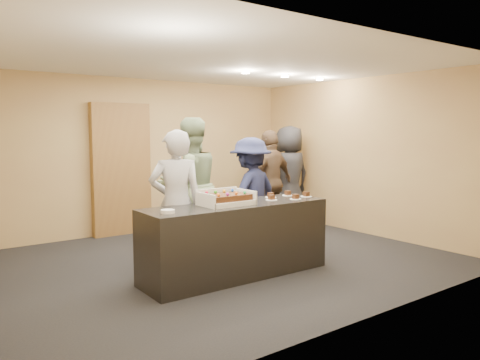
# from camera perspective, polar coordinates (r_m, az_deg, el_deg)

# --- Properties ---
(room) EXTENTS (6.04, 6.00, 2.70)m
(room) POSITION_cam_1_polar(r_m,az_deg,el_deg) (6.35, -2.34, 2.05)
(room) COLOR black
(room) RESTS_ON ground
(serving_counter) EXTENTS (2.41, 0.73, 0.90)m
(serving_counter) POSITION_cam_1_polar(r_m,az_deg,el_deg) (5.81, -0.47, -7.30)
(serving_counter) COLOR black
(serving_counter) RESTS_ON floor
(storage_cabinet) EXTENTS (1.03, 0.15, 2.26)m
(storage_cabinet) POSITION_cam_1_polar(r_m,az_deg,el_deg) (8.29, -14.26, 1.27)
(storage_cabinet) COLOR brown
(storage_cabinet) RESTS_ON floor
(cake_box) EXTENTS (0.62, 0.43, 0.18)m
(cake_box) POSITION_cam_1_polar(r_m,az_deg,el_deg) (5.65, -1.81, -2.58)
(cake_box) COLOR white
(cake_box) RESTS_ON serving_counter
(sheet_cake) EXTENTS (0.53, 0.36, 0.11)m
(sheet_cake) POSITION_cam_1_polar(r_m,az_deg,el_deg) (5.63, -1.68, -2.07)
(sheet_cake) COLOR #3C220D
(sheet_cake) RESTS_ON cake_box
(plate_stack) EXTENTS (0.15, 0.15, 0.04)m
(plate_stack) POSITION_cam_1_polar(r_m,az_deg,el_deg) (5.13, -8.80, -3.81)
(plate_stack) COLOR white
(plate_stack) RESTS_ON serving_counter
(slice_a) EXTENTS (0.15, 0.15, 0.07)m
(slice_a) POSITION_cam_1_polar(r_m,az_deg,el_deg) (6.03, 3.87, -2.24)
(slice_a) COLOR white
(slice_a) RESTS_ON serving_counter
(slice_b) EXTENTS (0.15, 0.15, 0.07)m
(slice_b) POSITION_cam_1_polar(r_m,az_deg,el_deg) (6.26, 3.76, -1.94)
(slice_b) COLOR white
(slice_b) RESTS_ON serving_counter
(slice_c) EXTENTS (0.15, 0.15, 0.07)m
(slice_c) POSITION_cam_1_polar(r_m,az_deg,el_deg) (6.13, 6.79, -2.14)
(slice_c) COLOR white
(slice_c) RESTS_ON serving_counter
(slice_d) EXTENTS (0.15, 0.15, 0.07)m
(slice_d) POSITION_cam_1_polar(r_m,az_deg,el_deg) (6.47, 5.84, -1.70)
(slice_d) COLOR white
(slice_d) RESTS_ON serving_counter
(slice_e) EXTENTS (0.15, 0.15, 0.07)m
(slice_e) POSITION_cam_1_polar(r_m,az_deg,el_deg) (6.39, 8.08, -1.83)
(slice_e) COLOR white
(slice_e) RESTS_ON serving_counter
(person_server_grey) EXTENTS (0.77, 0.65, 1.80)m
(person_server_grey) POSITION_cam_1_polar(r_m,az_deg,el_deg) (5.79, -7.81, -2.85)
(person_server_grey) COLOR #A4A4A9
(person_server_grey) RESTS_ON floor
(person_sage_man) EXTENTS (1.01, 0.81, 1.98)m
(person_sage_man) POSITION_cam_1_polar(r_m,az_deg,el_deg) (6.84, -6.14, -0.73)
(person_sage_man) COLOR gray
(person_sage_man) RESTS_ON floor
(person_navy_man) EXTENTS (1.21, 0.87, 1.69)m
(person_navy_man) POSITION_cam_1_polar(r_m,az_deg,el_deg) (7.10, 1.31, -1.63)
(person_navy_man) COLOR #1D2247
(person_navy_man) RESTS_ON floor
(person_brown_extra) EXTENTS (1.12, 0.62, 1.80)m
(person_brown_extra) POSITION_cam_1_polar(r_m,az_deg,el_deg) (8.19, 3.76, -0.21)
(person_brown_extra) COLOR brown
(person_brown_extra) RESTS_ON floor
(person_dark_suit) EXTENTS (0.95, 0.65, 1.89)m
(person_dark_suit) POSITION_cam_1_polar(r_m,az_deg,el_deg) (8.91, 6.01, 0.53)
(person_dark_suit) COLOR #26272B
(person_dark_suit) RESTS_ON floor
(ceiling_spotlights) EXTENTS (1.72, 0.12, 0.03)m
(ceiling_spotlights) POSITION_cam_1_polar(r_m,az_deg,el_deg) (7.77, 5.51, 12.50)
(ceiling_spotlights) COLOR #FFEAC6
(ceiling_spotlights) RESTS_ON ceiling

